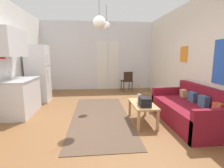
# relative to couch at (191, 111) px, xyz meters

# --- Properties ---
(ground_plane) EXTENTS (5.29, 8.32, 0.10)m
(ground_plane) POSITION_rel_couch_xyz_m (-1.93, 0.22, -0.32)
(ground_plane) COLOR brown
(wall_back) EXTENTS (4.89, 0.13, 2.89)m
(wall_back) POSITION_rel_couch_xyz_m (-1.92, 4.13, 1.16)
(wall_back) COLOR silver
(wall_back) RESTS_ON ground_plane
(wall_right) EXTENTS (0.12, 7.92, 2.89)m
(wall_right) POSITION_rel_couch_xyz_m (0.47, 0.21, 1.18)
(wall_right) COLOR silver
(wall_right) RESTS_ON ground_plane
(area_rug) EXTENTS (1.35, 3.31, 0.01)m
(area_rug) POSITION_rel_couch_xyz_m (-1.97, 0.60, -0.26)
(area_rug) COLOR brown
(area_rug) RESTS_ON ground_plane
(couch) EXTENTS (0.93, 1.99, 0.81)m
(couch) POSITION_rel_couch_xyz_m (0.00, 0.00, 0.00)
(couch) COLOR maroon
(couch) RESTS_ON ground_plane
(coffee_table) EXTENTS (0.47, 0.94, 0.44)m
(coffee_table) POSITION_rel_couch_xyz_m (-1.05, 0.15, 0.11)
(coffee_table) COLOR tan
(coffee_table) RESTS_ON ground_plane
(bamboo_vase) EXTENTS (0.08, 0.08, 0.41)m
(bamboo_vase) POSITION_rel_couch_xyz_m (-1.11, 0.24, 0.27)
(bamboo_vase) COLOR beige
(bamboo_vase) RESTS_ON coffee_table
(handbag) EXTENTS (0.23, 0.28, 0.29)m
(handbag) POSITION_rel_couch_xyz_m (-1.07, -0.07, 0.27)
(handbag) COLOR black
(handbag) RESTS_ON coffee_table
(refrigerator) EXTENTS (0.66, 0.60, 1.80)m
(refrigerator) POSITION_rel_couch_xyz_m (-3.88, 2.20, 0.63)
(refrigerator) COLOR white
(refrigerator) RESTS_ON ground_plane
(kitchen_counter) EXTENTS (0.58, 1.22, 2.11)m
(kitchen_counter) POSITION_rel_couch_xyz_m (-3.96, 1.00, 0.55)
(kitchen_counter) COLOR silver
(kitchen_counter) RESTS_ON ground_plane
(accent_chair) EXTENTS (0.48, 0.46, 0.82)m
(accent_chair) POSITION_rel_couch_xyz_m (-0.76, 3.45, 0.20)
(accent_chair) COLOR black
(accent_chair) RESTS_ON ground_plane
(pendant_lamp_near) EXTENTS (0.27, 0.27, 0.85)m
(pendant_lamp_near) POSITION_rel_couch_xyz_m (-1.98, 0.38, 1.91)
(pendant_lamp_near) COLOR black
(pendant_lamp_far) EXTENTS (0.22, 0.22, 0.68)m
(pendant_lamp_far) POSITION_rel_couch_xyz_m (-1.73, 1.69, 2.06)
(pendant_lamp_far) COLOR black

